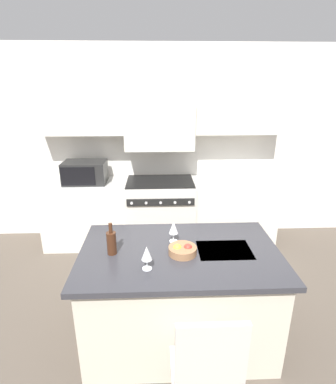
{
  "coord_description": "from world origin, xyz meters",
  "views": [
    {
      "loc": [
        -0.05,
        -1.96,
        2.18
      ],
      "look_at": [
        0.07,
        0.92,
        1.14
      ],
      "focal_mm": 28.0,
      "sensor_mm": 36.0,
      "label": 1
    }
  ],
  "objects_px": {
    "microwave": "(85,172)",
    "wine_glass_far": "(174,228)",
    "range_stove": "(160,212)",
    "fruit_bowl": "(183,250)",
    "wine_bottle": "(112,242)",
    "wine_glass_near": "(147,254)",
    "island_chair": "(207,373)"
  },
  "relations": [
    {
      "from": "microwave",
      "to": "fruit_bowl",
      "type": "xyz_separation_m",
      "value": [
        1.17,
        -1.83,
        -0.14
      ]
    },
    {
      "from": "fruit_bowl",
      "to": "wine_glass_near",
      "type": "bearing_deg",
      "value": -144.63
    },
    {
      "from": "microwave",
      "to": "island_chair",
      "type": "xyz_separation_m",
      "value": [
        1.25,
        -2.62,
        -0.51
      ]
    },
    {
      "from": "wine_glass_near",
      "to": "wine_glass_far",
      "type": "height_order",
      "value": "same"
    },
    {
      "from": "range_stove",
      "to": "wine_glass_far",
      "type": "height_order",
      "value": "wine_glass_far"
    },
    {
      "from": "range_stove",
      "to": "island_chair",
      "type": "relative_size",
      "value": 0.94
    },
    {
      "from": "wine_glass_near",
      "to": "wine_glass_far",
      "type": "relative_size",
      "value": 1.0
    },
    {
      "from": "microwave",
      "to": "wine_bottle",
      "type": "xyz_separation_m",
      "value": [
        0.6,
        -1.8,
        -0.07
      ]
    },
    {
      "from": "range_stove",
      "to": "wine_glass_far",
      "type": "xyz_separation_m",
      "value": [
        0.09,
        -1.6,
        0.55
      ]
    },
    {
      "from": "wine_glass_near",
      "to": "wine_glass_far",
      "type": "distance_m",
      "value": 0.46
    },
    {
      "from": "range_stove",
      "to": "island_chair",
      "type": "xyz_separation_m",
      "value": [
        0.24,
        -2.6,
        0.08
      ]
    },
    {
      "from": "wine_bottle",
      "to": "wine_glass_near",
      "type": "xyz_separation_m",
      "value": [
        0.29,
        -0.23,
        0.03
      ]
    },
    {
      "from": "range_stove",
      "to": "wine_glass_near",
      "type": "distance_m",
      "value": 2.09
    },
    {
      "from": "island_chair",
      "to": "wine_glass_near",
      "type": "bearing_deg",
      "value": 121.66
    },
    {
      "from": "range_stove",
      "to": "microwave",
      "type": "distance_m",
      "value": 1.17
    },
    {
      "from": "microwave",
      "to": "wine_glass_near",
      "type": "xyz_separation_m",
      "value": [
        0.88,
        -2.03,
        -0.04
      ]
    },
    {
      "from": "range_stove",
      "to": "island_chair",
      "type": "bearing_deg",
      "value": -84.8
    },
    {
      "from": "microwave",
      "to": "wine_glass_far",
      "type": "relative_size",
      "value": 2.99
    },
    {
      "from": "microwave",
      "to": "wine_glass_far",
      "type": "xyz_separation_m",
      "value": [
        1.1,
        -1.62,
        -0.04
      ]
    },
    {
      "from": "island_chair",
      "to": "wine_glass_near",
      "type": "distance_m",
      "value": 0.84
    },
    {
      "from": "island_chair",
      "to": "wine_glass_near",
      "type": "relative_size",
      "value": 5.37
    },
    {
      "from": "range_stove",
      "to": "wine_glass_far",
      "type": "distance_m",
      "value": 1.7
    },
    {
      "from": "wine_bottle",
      "to": "wine_glass_far",
      "type": "distance_m",
      "value": 0.54
    },
    {
      "from": "microwave",
      "to": "island_chair",
      "type": "relative_size",
      "value": 0.56
    },
    {
      "from": "microwave",
      "to": "fruit_bowl",
      "type": "distance_m",
      "value": 2.17
    },
    {
      "from": "wine_glass_near",
      "to": "wine_glass_far",
      "type": "xyz_separation_m",
      "value": [
        0.22,
        0.4,
        0.0
      ]
    },
    {
      "from": "wine_bottle",
      "to": "fruit_bowl",
      "type": "bearing_deg",
      "value": -2.74
    },
    {
      "from": "microwave",
      "to": "wine_bottle",
      "type": "relative_size",
      "value": 2.09
    },
    {
      "from": "microwave",
      "to": "wine_glass_far",
      "type": "height_order",
      "value": "microwave"
    },
    {
      "from": "range_stove",
      "to": "wine_glass_near",
      "type": "bearing_deg",
      "value": -93.64
    },
    {
      "from": "wine_glass_far",
      "to": "range_stove",
      "type": "bearing_deg",
      "value": 93.27
    },
    {
      "from": "wine_bottle",
      "to": "wine_glass_far",
      "type": "relative_size",
      "value": 1.43
    }
  ]
}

